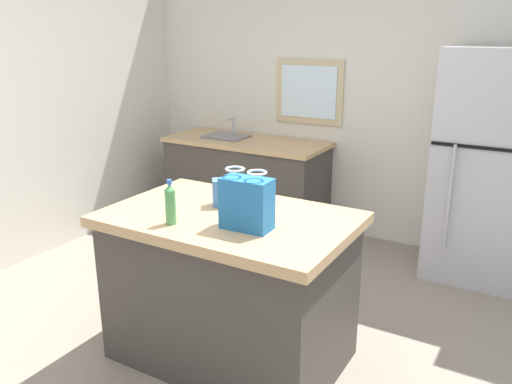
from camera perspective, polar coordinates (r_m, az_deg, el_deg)
name	(u,v)px	position (r m, az deg, el deg)	size (l,w,h in m)	color
ground	(249,376)	(3.18, -0.81, -19.38)	(6.02, 6.02, 0.00)	gray
back_wall	(389,96)	(4.83, 14.27, 10.16)	(5.02, 0.13, 2.68)	silver
kitchen_island	(230,287)	(3.11, -2.83, -10.29)	(1.38, 0.90, 0.91)	#423D38
refrigerator	(491,168)	(4.35, 24.28, 2.38)	(0.81, 0.67, 1.78)	#B7B7BC
sink_counter	(246,183)	(5.15, -1.09, 1.01)	(1.57, 0.67, 1.07)	#423D38
shopping_bag	(246,203)	(2.68, -1.09, -1.19)	(0.27, 0.15, 0.32)	#236BAD
small_box	(226,192)	(3.05, -3.28, -0.05)	(0.16, 0.09, 0.16)	#4775B7
bottle	(170,204)	(2.79, -9.31, -1.31)	(0.06, 0.06, 0.24)	#4C9956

